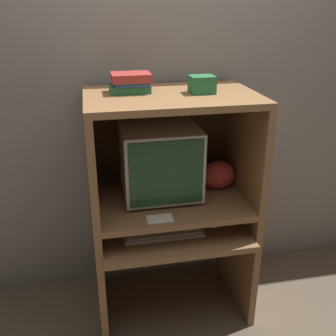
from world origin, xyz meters
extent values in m
cube|color=gray|center=(0.00, 0.70, 1.30)|extent=(6.00, 0.06, 2.60)
cube|color=brown|center=(-0.45, 0.32, 0.31)|extent=(0.04, 0.64, 0.62)
cube|color=brown|center=(0.45, 0.32, 0.31)|extent=(0.04, 0.64, 0.62)
cube|color=brown|center=(0.00, 0.16, 0.60)|extent=(0.85, 0.42, 0.04)
cube|color=brown|center=(-0.45, 0.32, 0.70)|extent=(0.04, 0.64, 0.16)
cube|color=brown|center=(0.45, 0.32, 0.70)|extent=(0.04, 0.64, 0.16)
cube|color=brown|center=(0.00, 0.32, 0.77)|extent=(0.85, 0.64, 0.04)
cube|color=brown|center=(-0.45, 0.32, 1.10)|extent=(0.04, 0.64, 0.63)
cube|color=brown|center=(0.45, 0.32, 1.10)|extent=(0.04, 0.64, 0.63)
cube|color=brown|center=(0.00, 0.32, 1.39)|extent=(0.85, 0.64, 0.04)
cube|color=#48321E|center=(0.00, 0.63, 1.10)|extent=(0.85, 0.01, 0.63)
cylinder|color=beige|center=(-0.06, 0.39, 0.79)|extent=(0.24, 0.24, 0.02)
cube|color=beige|center=(-0.06, 0.39, 1.01)|extent=(0.44, 0.43, 0.41)
cube|color=#1E4223|center=(-0.06, 0.17, 1.01)|extent=(0.41, 0.01, 0.37)
cube|color=beige|center=(-0.07, 0.17, 0.63)|extent=(0.46, 0.15, 0.02)
cube|color=silver|center=(-0.07, 0.17, 0.65)|extent=(0.42, 0.12, 0.01)
ellipsoid|color=#B7B7B7|center=(0.23, 0.18, 0.64)|extent=(0.06, 0.04, 0.03)
ellipsoid|color=#BC382D|center=(0.31, 0.39, 0.87)|extent=(0.22, 0.16, 0.18)
cube|color=#236638|center=(-0.21, 0.39, 1.43)|extent=(0.22, 0.14, 0.04)
cube|color=navy|center=(-0.20, 0.38, 1.46)|extent=(0.18, 0.14, 0.02)
cube|color=maroon|center=(-0.21, 0.39, 1.49)|extent=(0.21, 0.16, 0.04)
cube|color=beige|center=(-0.11, 0.08, 0.79)|extent=(0.14, 0.09, 0.00)
cube|color=#236638|center=(0.16, 0.30, 1.46)|extent=(0.13, 0.11, 0.09)
camera|label=1|loc=(-0.43, -1.73, 1.86)|focal=42.00mm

